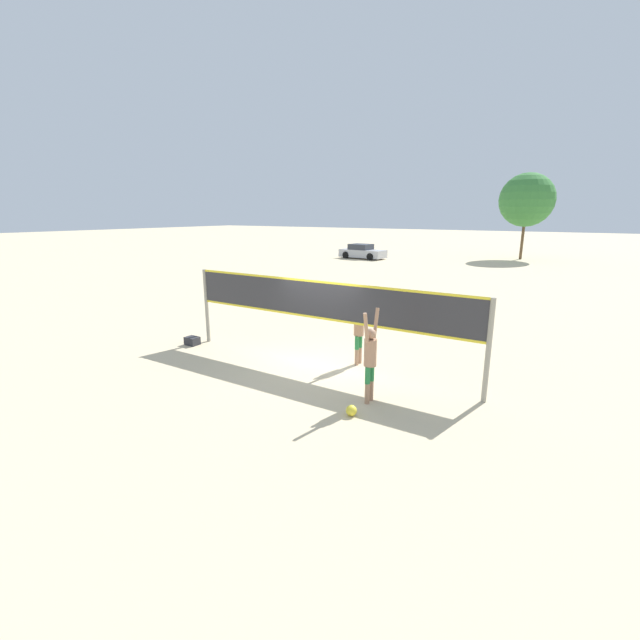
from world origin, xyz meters
TOP-DOWN VIEW (x-y plane):
  - ground_plane at (0.00, 0.00)m, footprint 200.00×200.00m
  - volleyball_net at (0.00, 0.00)m, footprint 8.89×0.12m
  - player_spiker at (2.19, -1.39)m, footprint 0.28×0.70m
  - player_blocker at (0.83, 0.70)m, footprint 0.28×0.70m
  - volleyball at (2.18, -2.21)m, footprint 0.23×0.23m
  - gear_bag at (-4.55, -0.55)m, footprint 0.43×0.34m
  - parked_car_near at (-12.12, 26.52)m, footprint 4.43×2.18m
  - tree_left_cluster at (0.47, 33.79)m, footprint 4.71×4.71m

SIDE VIEW (x-z plane):
  - ground_plane at x=0.00m, z-range 0.00..0.00m
  - volleyball at x=2.18m, z-range 0.00..0.23m
  - gear_bag at x=-4.55m, z-range 0.00..0.26m
  - parked_car_near at x=-12.12m, z-range -0.07..1.27m
  - player_blocker at x=0.83m, z-range 0.05..2.12m
  - player_spiker at x=2.19m, z-range 0.06..2.19m
  - volleyball_net at x=0.00m, z-range 0.52..2.91m
  - tree_left_cluster at x=0.47m, z-range 1.45..9.08m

